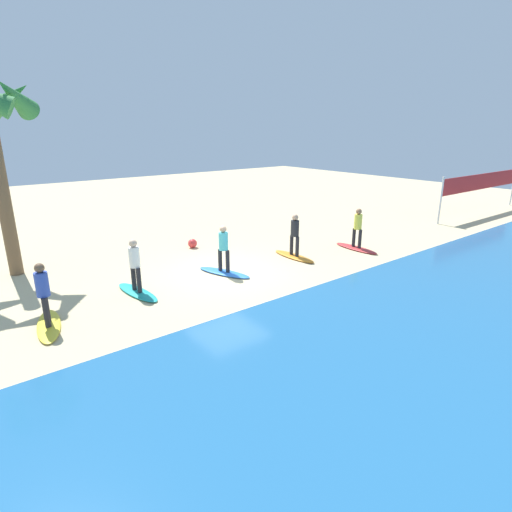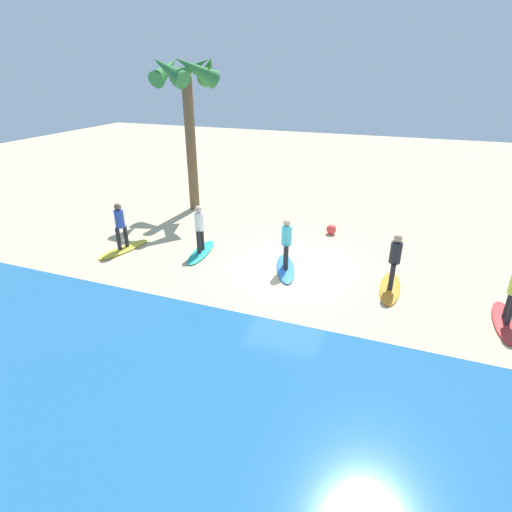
{
  "view_description": "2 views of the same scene",
  "coord_description": "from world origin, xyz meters",
  "views": [
    {
      "loc": [
        7.7,
        11.41,
        4.9
      ],
      "look_at": [
        -0.0,
        1.72,
        1.02
      ],
      "focal_mm": 28.86,
      "sensor_mm": 36.0,
      "label": 1
    },
    {
      "loc": [
        -3.0,
        11.16,
        5.85
      ],
      "look_at": [
        0.69,
        1.3,
        0.91
      ],
      "focal_mm": 28.13,
      "sensor_mm": 36.0,
      "label": 2
    }
  ],
  "objects": [
    {
      "name": "ground_plane",
      "position": [
        0.0,
        0.0,
        0.0
      ],
      "size": [
        60.0,
        60.0,
        0.0
      ],
      "primitive_type": "plane",
      "color": "#CCB789"
    },
    {
      "name": "surfboard_red",
      "position": [
        -5.94,
        1.03,
        0.04
      ],
      "size": [
        0.61,
        2.11,
        0.09
      ],
      "primitive_type": "ellipsoid",
      "rotation": [
        0.0,
        0.0,
        1.55
      ],
      "color": "red",
      "rests_on": "ground"
    },
    {
      "name": "surfer_red",
      "position": [
        -5.94,
        1.03,
        1.04
      ],
      "size": [
        0.32,
        0.46,
        1.64
      ],
      "color": "#232328",
      "rests_on": "surfboard_red"
    },
    {
      "name": "surfboard_orange",
      "position": [
        -3.1,
        0.24,
        0.04
      ],
      "size": [
        0.57,
        2.1,
        0.09
      ],
      "primitive_type": "ellipsoid",
      "rotation": [
        0.0,
        0.0,
        1.58
      ],
      "color": "orange",
      "rests_on": "ground"
    },
    {
      "name": "surfer_orange",
      "position": [
        -3.1,
        0.24,
        1.04
      ],
      "size": [
        0.32,
        0.46,
        1.64
      ],
      "color": "#232328",
      "rests_on": "surfboard_orange"
    },
    {
      "name": "surfboard_blue",
      "position": [
        0.13,
        0.09,
        0.04
      ],
      "size": [
        1.24,
        2.17,
        0.09
      ],
      "primitive_type": "ellipsoid",
      "rotation": [
        0.0,
        0.0,
        1.92
      ],
      "color": "blue",
      "rests_on": "ground"
    },
    {
      "name": "surfer_blue",
      "position": [
        0.13,
        0.09,
        1.04
      ],
      "size": [
        0.32,
        0.44,
        1.64
      ],
      "color": "#232328",
      "rests_on": "surfboard_blue"
    },
    {
      "name": "surfboard_teal",
      "position": [
        3.24,
        -0.07,
        0.04
      ],
      "size": [
        0.79,
        2.15,
        0.09
      ],
      "primitive_type": "ellipsoid",
      "rotation": [
        0.0,
        0.0,
        1.68
      ],
      "color": "teal",
      "rests_on": "ground"
    },
    {
      "name": "surfer_teal",
      "position": [
        3.24,
        -0.07,
        1.04
      ],
      "size": [
        0.32,
        0.46,
        1.64
      ],
      "color": "#232328",
      "rests_on": "surfboard_teal"
    },
    {
      "name": "surfboard_yellow",
      "position": [
        5.94,
        0.65,
        0.04
      ],
      "size": [
        1.02,
        2.17,
        0.09
      ],
      "primitive_type": "ellipsoid",
      "rotation": [
        0.0,
        0.0,
        1.35
      ],
      "color": "yellow",
      "rests_on": "ground"
    },
    {
      "name": "surfer_yellow",
      "position": [
        5.94,
        0.65,
        1.04
      ],
      "size": [
        0.32,
        0.45,
        1.64
      ],
      "color": "#232328",
      "rests_on": "surfboard_yellow"
    },
    {
      "name": "volleyball_net",
      "position": [
        -17.67,
        0.73,
        1.79
      ],
      "size": [
        9.1,
        0.18,
        2.5
      ],
      "color": "silver",
      "rests_on": "ground"
    },
    {
      "name": "beach_ball",
      "position": [
        -0.66,
        -3.45,
        0.19
      ],
      "size": [
        0.38,
        0.38,
        0.38
      ],
      "primitive_type": "sphere",
      "color": "#E53838",
      "rests_on": "ground"
    }
  ]
}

